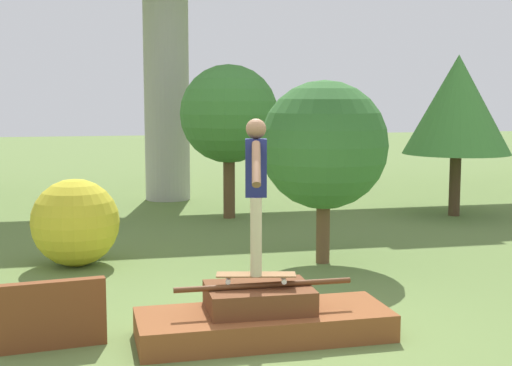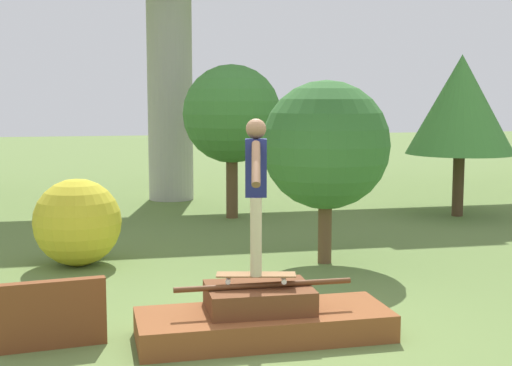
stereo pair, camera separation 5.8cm
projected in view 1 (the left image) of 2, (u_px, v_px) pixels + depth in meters
name	position (u px, v px, depth m)	size (l,w,h in m)	color
ground_plane	(264.00, 338.00, 7.56)	(80.00, 80.00, 0.00)	olive
scrap_pile	(263.00, 318.00, 7.55)	(2.70, 1.02, 0.60)	brown
scrap_plank_loose	(51.00, 315.00, 7.20)	(1.10, 0.26, 0.70)	brown
skateboard	(256.00, 275.00, 7.49)	(0.86, 0.39, 0.09)	brown
skater	(256.00, 185.00, 7.37)	(0.33, 1.15, 1.63)	#C6B78E
tree_behind_left	(229.00, 114.00, 14.76)	(2.04, 2.04, 3.21)	brown
tree_behind_right	(324.00, 145.00, 10.76)	(1.95, 1.95, 2.79)	brown
tree_mid_back	(457.00, 105.00, 15.02)	(2.27, 2.27, 3.42)	#4C3823
bush_yellow_flowering	(75.00, 222.00, 10.71)	(1.32, 1.32, 1.32)	gold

